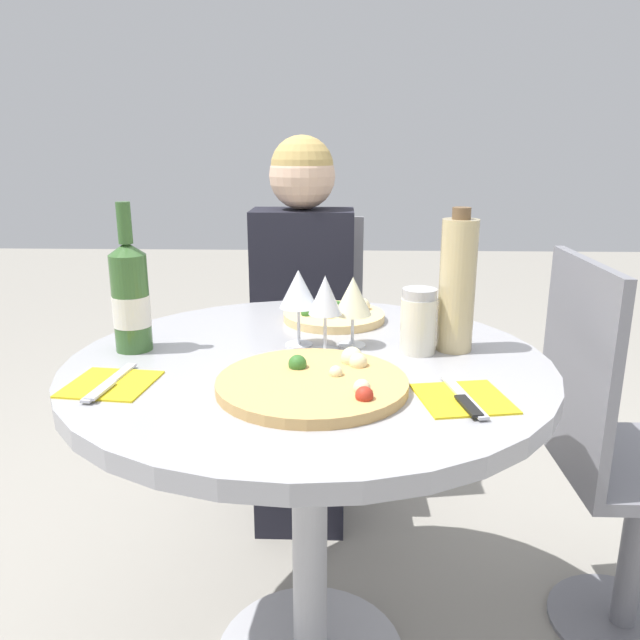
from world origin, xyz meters
The scene contains 14 objects.
dining_table centered at (0.00, 0.00, 0.63)m, with size 1.00×1.00×0.77m.
chair_behind_diner centered at (-0.06, 0.84, 0.47)m, with size 0.40×0.40×0.95m.
seated_diner centered at (-0.06, 0.70, 0.58)m, with size 0.33×0.41×1.23m.
chair_empty_side centered at (0.73, 0.14, 0.47)m, with size 0.40×0.40×0.95m.
pizza_large centered at (0.02, -0.17, 0.78)m, with size 0.35×0.35×0.05m.
pizza_small_far centered at (0.05, 0.29, 0.78)m, with size 0.25×0.25×0.05m.
wine_bottle centered at (-0.38, 0.04, 0.89)m, with size 0.08×0.08×0.32m.
tall_carafe centered at (0.31, 0.07, 0.91)m, with size 0.08×0.08×0.30m.
sugar_shaker centered at (0.23, 0.04, 0.84)m, with size 0.08×0.08×0.14m.
wine_glass_back_left centered at (-0.03, 0.09, 0.89)m, with size 0.08×0.08×0.17m.
wine_glass_center centered at (0.03, 0.05, 0.89)m, with size 0.07×0.07×0.17m.
wine_glass_back_right centered at (0.09, 0.09, 0.88)m, with size 0.08×0.08×0.15m.
place_setting_left centered at (-0.36, -0.17, 0.77)m, with size 0.17×0.19×0.01m.
place_setting_right centered at (0.28, -0.21, 0.77)m, with size 0.17×0.19×0.01m.
Camera 1 is at (0.06, -1.22, 1.20)m, focal length 35.00 mm.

